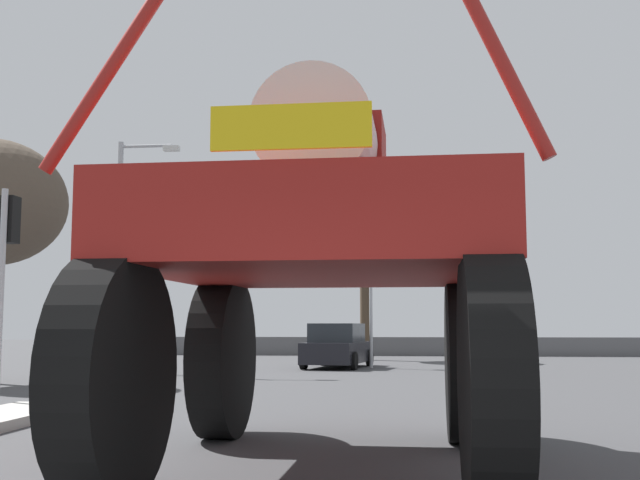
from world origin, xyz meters
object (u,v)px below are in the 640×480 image
(oversize_sprayer, at_px, (324,269))
(bare_tree_far_center, at_px, (365,218))
(traffic_signal_near_left, at_px, (7,248))
(streetlight_far_left, at_px, (123,241))
(sedan_ahead, at_px, (338,347))
(traffic_signal_far_left, at_px, (371,286))

(oversize_sprayer, relative_size, bare_tree_far_center, 0.74)
(traffic_signal_near_left, relative_size, streetlight_far_left, 0.53)
(traffic_signal_near_left, bearing_deg, oversize_sprayer, -39.07)
(streetlight_far_left, bearing_deg, traffic_signal_near_left, -80.13)
(sedan_ahead, xyz_separation_m, traffic_signal_near_left, (-4.60, -14.25, 2.08))
(traffic_signal_far_left, height_order, bare_tree_far_center, bare_tree_far_center)
(traffic_signal_near_left, bearing_deg, streetlight_far_left, 99.87)
(traffic_signal_far_left, distance_m, bare_tree_far_center, 7.03)
(traffic_signal_near_left, height_order, bare_tree_far_center, bare_tree_far_center)
(sedan_ahead, relative_size, streetlight_far_left, 0.59)
(oversize_sprayer, relative_size, traffic_signal_near_left, 1.50)
(oversize_sprayer, xyz_separation_m, streetlight_far_left, (-8.01, 15.74, 2.08))
(oversize_sprayer, distance_m, traffic_signal_far_left, 19.37)
(streetlight_far_left, relative_size, bare_tree_far_center, 0.93)
(traffic_signal_far_left, relative_size, streetlight_far_left, 0.53)
(oversize_sprayer, bearing_deg, traffic_signal_far_left, 2.04)
(sedan_ahead, relative_size, bare_tree_far_center, 0.55)
(traffic_signal_near_left, height_order, traffic_signal_far_left, traffic_signal_far_left)
(bare_tree_far_center, bearing_deg, sedan_ahead, -95.65)
(sedan_ahead, bearing_deg, oversize_sprayer, -167.16)
(traffic_signal_far_left, bearing_deg, sedan_ahead, -174.49)
(bare_tree_far_center, bearing_deg, traffic_signal_far_left, -85.08)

